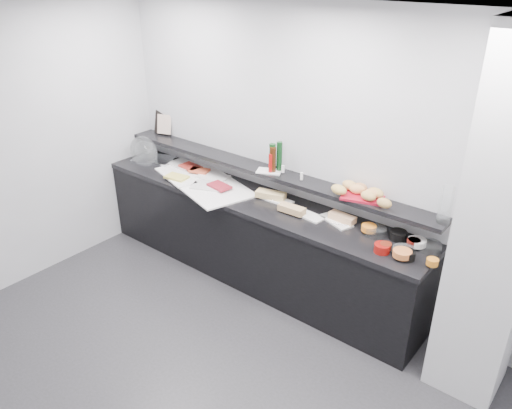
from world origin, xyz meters
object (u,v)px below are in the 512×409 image
Objects in this scene: cloche_base at (154,160)px; framed_print at (163,123)px; condiment_tray at (269,171)px; sandwich_plate_mid at (307,215)px; bread_tray at (363,196)px; carafe at (446,205)px.

framed_print is at bearing 87.85° from cloche_base.
sandwich_plate_mid is at bearing -37.57° from condiment_tray.
cloche_base is at bearing 165.94° from bread_tray.
condiment_tray is (1.66, -0.15, -0.12)m from framed_print.
condiment_tray is at bearing 165.54° from bread_tray.
bread_tray is (2.63, -0.10, -0.12)m from framed_print.
cloche_base is at bearing -174.73° from sandwich_plate_mid.
bread_tray is at bearing 27.10° from sandwich_plate_mid.
framed_print is at bearing 150.21° from condiment_tray.
framed_print is 1.67m from condiment_tray.
cloche_base is 3.26m from carafe.
cloche_base is at bearing -74.71° from framed_print.
carafe is (1.13, 0.16, 0.39)m from sandwich_plate_mid.
framed_print is (-0.08, 0.25, 0.36)m from cloche_base.
cloche_base is at bearing -177.57° from carafe.
framed_print is (-2.18, 0.27, 0.37)m from sandwich_plate_mid.
carafe is at bearing -18.86° from bread_tray.
carafe is at bearing -5.41° from framed_print.
sandwich_plate_mid is 0.91× the size of bread_tray.
carafe is at bearing 13.67° from sandwich_plate_mid.
cloche_base is 1.47× the size of carafe.
bread_tray reaches higher than sandwich_plate_mid.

